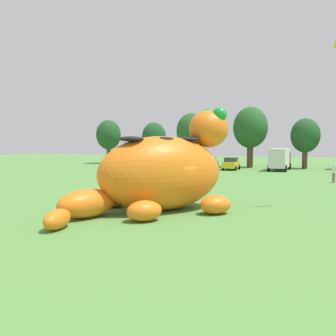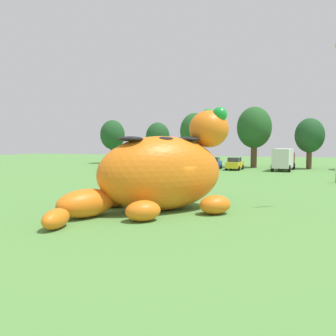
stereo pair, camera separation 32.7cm
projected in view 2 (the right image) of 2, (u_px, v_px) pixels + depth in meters
ground_plane at (178, 210)px, 19.64m from camera, size 160.00×160.00×0.00m
giant_inflatable_creature at (161, 172)px, 19.41m from camera, size 8.27×10.67×5.78m
car_white at (167, 162)px, 51.86m from camera, size 2.09×4.18×1.72m
car_black at (187, 163)px, 50.41m from camera, size 1.96×4.11×1.72m
car_blue at (214, 163)px, 49.57m from camera, size 2.13×4.20×1.72m
car_yellow at (235, 164)px, 48.56m from camera, size 2.07×4.17×1.72m
box_truck at (284, 159)px, 47.21m from camera, size 2.89×6.57×2.95m
tree_far_left at (113, 135)px, 63.63m from camera, size 4.40×4.40×7.81m
tree_left at (158, 137)px, 59.16m from camera, size 4.02×4.02×7.13m
tree_mid_left at (195, 132)px, 54.98m from camera, size 4.71×4.71×8.36m
tree_centre_left at (254, 128)px, 52.73m from camera, size 5.12×5.12×9.09m
tree_centre at (310, 136)px, 50.19m from camera, size 4.07×4.07×7.22m
spectator_mid_field at (175, 164)px, 47.13m from camera, size 0.38×0.26×1.71m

